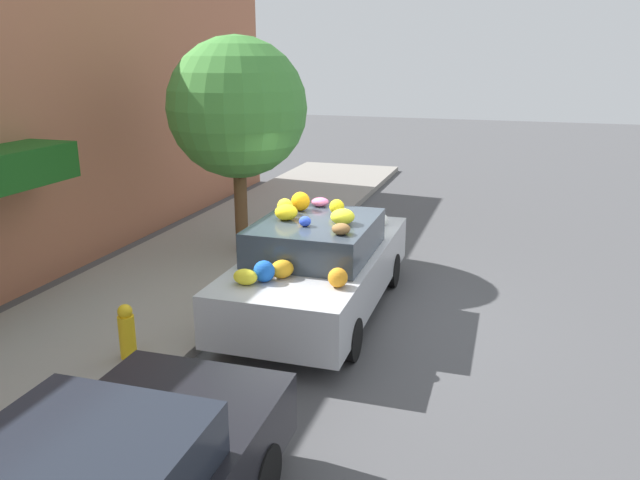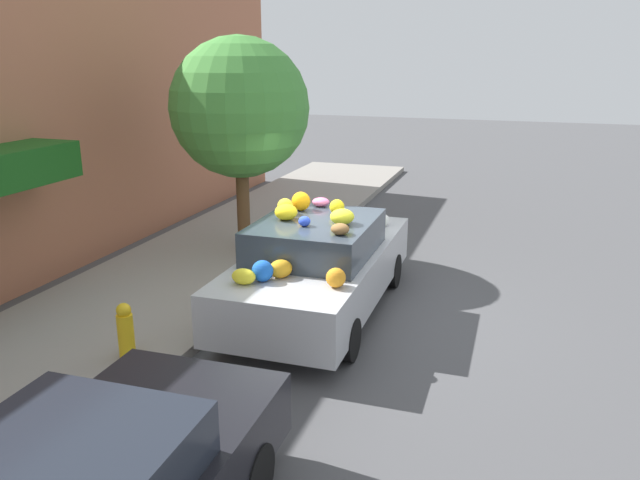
% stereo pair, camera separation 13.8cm
% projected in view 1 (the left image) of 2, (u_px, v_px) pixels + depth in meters
% --- Properties ---
extents(ground_plane, '(60.00, 60.00, 0.00)m').
position_uv_depth(ground_plane, '(321.00, 311.00, 9.45)').
color(ground_plane, '#4C4C4F').
extents(sidewalk_curb, '(24.00, 3.20, 0.15)m').
position_uv_depth(sidewalk_curb, '(164.00, 287.00, 10.21)').
color(sidewalk_curb, gray).
rests_on(sidewalk_curb, ground).
extents(building_facade, '(18.00, 1.20, 5.39)m').
position_uv_depth(building_facade, '(25.00, 125.00, 9.95)').
color(building_facade, '#B26B4C').
rests_on(building_facade, ground).
extents(street_tree, '(2.50, 2.50, 3.93)m').
position_uv_depth(street_tree, '(237.00, 108.00, 11.10)').
color(street_tree, brown).
rests_on(street_tree, sidewalk_curb).
extents(fire_hydrant, '(0.20, 0.20, 0.70)m').
position_uv_depth(fire_hydrant, '(127.00, 331.00, 7.61)').
color(fire_hydrant, gold).
rests_on(fire_hydrant, sidewalk_curb).
extents(art_car, '(4.44, 1.88, 1.76)m').
position_uv_depth(art_car, '(319.00, 264.00, 9.20)').
color(art_car, '#B7BABF').
rests_on(art_car, ground).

